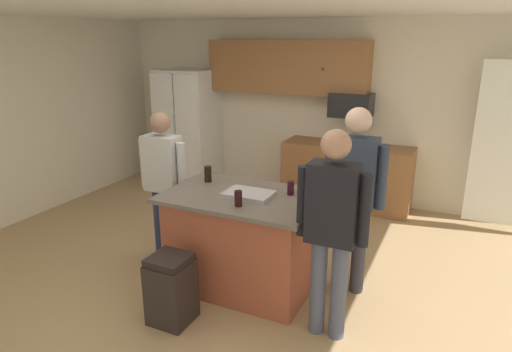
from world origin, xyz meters
The scene contains 17 objects.
floor centered at (0.00, 0.00, 0.00)m, with size 7.04×7.04×0.00m, color tan.
ceiling centered at (0.00, 0.00, 2.60)m, with size 7.04×7.04×0.00m, color white.
back_wall centered at (0.00, 2.80, 1.30)m, with size 6.40×0.10×2.60m, color beige.
side_wall_left centered at (-3.20, 0.00, 1.30)m, with size 0.10×5.60×2.60m, color beige.
cabinet_run_upper centered at (-0.40, 2.60, 1.93)m, with size 2.40×0.38×0.75m.
cabinet_run_lower centered at (0.60, 2.48, 0.45)m, with size 1.80×0.63×0.90m.
refrigerator centered at (-2.00, 2.38, 0.93)m, with size 0.87×0.76×1.86m.
microwave_over_range centered at (0.60, 2.50, 1.45)m, with size 0.56×0.40×0.32m, color black.
kitchen_island centered at (0.27, -0.15, 0.48)m, with size 1.43×0.96×0.95m.
person_guest_by_door centered at (1.23, -0.51, 1.00)m, with size 0.57×0.23×1.72m.
person_guest_right centered at (1.21, 0.24, 1.03)m, with size 0.57×0.23×1.77m.
person_guest_left centered at (-0.77, 0.05, 0.93)m, with size 0.57×0.22×1.62m.
glass_short_whisky centered at (0.67, 0.04, 1.02)m, with size 0.06×0.06×0.13m.
glass_dark_ale centered at (-0.22, 0.05, 1.03)m, with size 0.07×0.07×0.16m.
glass_stout_tall centered at (0.37, -0.42, 1.02)m, with size 0.07×0.07×0.14m.
serving_tray centered at (0.35, -0.17, 0.98)m, with size 0.44×0.30×0.04m.
trash_bin centered at (-0.03, -0.91, 0.30)m, with size 0.34×0.34×0.61m.
Camera 1 is at (2.06, -3.63, 2.36)m, focal length 31.56 mm.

